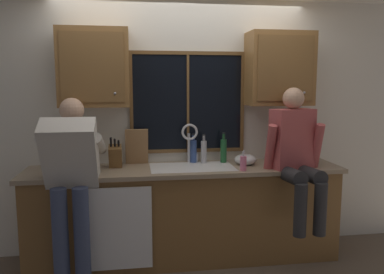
% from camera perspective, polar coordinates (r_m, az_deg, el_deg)
% --- Properties ---
extents(back_wall, '(5.34, 0.12, 2.55)m').
position_cam_1_polar(back_wall, '(4.03, -1.72, 1.56)').
color(back_wall, silver).
rests_on(back_wall, floor).
extents(window_glass, '(1.10, 0.02, 0.95)m').
position_cam_1_polar(window_glass, '(3.95, -0.62, 5.07)').
color(window_glass, black).
extents(window_frame_top, '(1.17, 0.02, 0.04)m').
position_cam_1_polar(window_frame_top, '(3.95, -0.61, 12.22)').
color(window_frame_top, brown).
extents(window_frame_bottom, '(1.17, 0.02, 0.04)m').
position_cam_1_polar(window_frame_bottom, '(4.00, -0.59, -2.00)').
color(window_frame_bottom, brown).
extents(window_frame_left, '(0.03, 0.02, 0.95)m').
position_cam_1_polar(window_frame_left, '(3.91, -8.90, 4.95)').
color(window_frame_left, brown).
extents(window_frame_right, '(0.03, 0.02, 0.95)m').
position_cam_1_polar(window_frame_right, '(4.06, 7.38, 5.08)').
color(window_frame_right, brown).
extents(window_mullion_center, '(0.02, 0.02, 0.95)m').
position_cam_1_polar(window_mullion_center, '(3.94, -0.60, 5.07)').
color(window_mullion_center, brown).
extents(lower_cabinet_run, '(2.94, 0.58, 0.88)m').
position_cam_1_polar(lower_cabinet_run, '(3.88, -1.03, -11.37)').
color(lower_cabinet_run, brown).
rests_on(lower_cabinet_run, floor).
extents(countertop, '(3.00, 0.62, 0.04)m').
position_cam_1_polar(countertop, '(3.73, -1.01, -4.79)').
color(countertop, gray).
rests_on(countertop, lower_cabinet_run).
extents(dishwasher_front, '(0.60, 0.02, 0.74)m').
position_cam_1_polar(dishwasher_front, '(3.55, -10.86, -13.09)').
color(dishwasher_front, white).
extents(upper_cabinet_left, '(0.64, 0.36, 0.72)m').
position_cam_1_polar(upper_cabinet_left, '(3.77, -14.15, 9.79)').
color(upper_cabinet_left, olive).
extents(upper_cabinet_right, '(0.64, 0.36, 0.72)m').
position_cam_1_polar(upper_cabinet_right, '(4.02, 12.69, 9.71)').
color(upper_cabinet_right, olive).
extents(sink, '(0.80, 0.46, 0.21)m').
position_cam_1_polar(sink, '(3.77, 0.01, -5.88)').
color(sink, silver).
rests_on(sink, lower_cabinet_run).
extents(faucet, '(0.18, 0.09, 0.40)m').
position_cam_1_polar(faucet, '(3.88, -0.27, -0.20)').
color(faucet, silver).
rests_on(faucet, countertop).
extents(person_standing, '(0.53, 0.67, 1.60)m').
position_cam_1_polar(person_standing, '(3.41, -17.31, -5.11)').
color(person_standing, '#384260').
rests_on(person_standing, floor).
extents(person_sitting_on_counter, '(0.54, 0.64, 1.26)m').
position_cam_1_polar(person_sitting_on_counter, '(3.71, 14.99, -1.93)').
color(person_sitting_on_counter, '#262628').
rests_on(person_sitting_on_counter, countertop).
extents(knife_block, '(0.12, 0.18, 0.32)m').
position_cam_1_polar(knife_block, '(3.77, -11.16, -2.81)').
color(knife_block, brown).
rests_on(knife_block, countertop).
extents(cutting_board, '(0.22, 0.09, 0.36)m').
position_cam_1_polar(cutting_board, '(3.88, -8.10, -1.42)').
color(cutting_board, '#997047').
rests_on(cutting_board, countertop).
extents(mixing_bowl, '(0.22, 0.22, 0.11)m').
position_cam_1_polar(mixing_bowl, '(3.89, 7.83, -3.32)').
color(mixing_bowl, silver).
rests_on(mixing_bowl, countertop).
extents(soap_dispenser, '(0.06, 0.07, 0.19)m').
position_cam_1_polar(soap_dispenser, '(3.62, 7.52, -3.78)').
color(soap_dispenser, pink).
rests_on(soap_dispenser, countertop).
extents(bottle_green_glass, '(0.07, 0.07, 0.29)m').
position_cam_1_polar(bottle_green_glass, '(3.94, 0.20, -2.02)').
color(bottle_green_glass, '#334C8C').
rests_on(bottle_green_glass, countertop).
extents(bottle_tall_clear, '(0.06, 0.06, 0.29)m').
position_cam_1_polar(bottle_tall_clear, '(3.91, 1.74, -2.10)').
color(bottle_tall_clear, '#B7B7BC').
rests_on(bottle_tall_clear, countertop).
extents(bottle_amber_small, '(0.06, 0.06, 0.31)m').
position_cam_1_polar(bottle_amber_small, '(3.95, 4.64, -1.94)').
color(bottle_amber_small, '#1E592D').
rests_on(bottle_amber_small, countertop).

